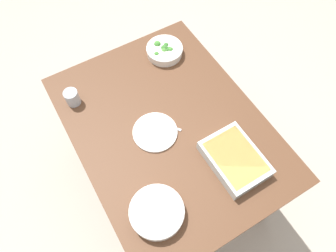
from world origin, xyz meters
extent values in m
plane|color=#B2A899|center=(0.00, 0.00, 0.00)|extent=(6.00, 6.00, 0.00)
cube|color=brown|center=(0.00, 0.00, 0.72)|extent=(1.20, 0.90, 0.04)
cylinder|color=brown|center=(-0.54, -0.39, 0.35)|extent=(0.06, 0.06, 0.70)
cylinder|color=brown|center=(0.54, -0.39, 0.35)|extent=(0.06, 0.06, 0.70)
cylinder|color=brown|center=(0.54, 0.39, 0.35)|extent=(0.06, 0.06, 0.70)
cylinder|color=white|center=(-0.35, 0.26, 0.77)|extent=(0.23, 0.23, 0.05)
torus|color=white|center=(-0.35, 0.26, 0.79)|extent=(0.24, 0.24, 0.01)
cylinder|color=olive|center=(-0.35, 0.26, 0.77)|extent=(0.19, 0.19, 0.03)
sphere|color=silver|center=(-0.36, 0.24, 0.79)|extent=(0.02, 0.02, 0.02)
sphere|color=olive|center=(-0.37, 0.27, 0.79)|extent=(0.02, 0.02, 0.02)
sphere|color=olive|center=(-0.34, 0.27, 0.79)|extent=(0.01, 0.01, 0.01)
sphere|color=silver|center=(-0.30, 0.23, 0.79)|extent=(0.02, 0.02, 0.02)
sphere|color=olive|center=(-0.35, 0.26, 0.79)|extent=(0.01, 0.01, 0.01)
cylinder|color=white|center=(0.42, -0.22, 0.77)|extent=(0.20, 0.20, 0.05)
torus|color=white|center=(0.42, -0.22, 0.79)|extent=(0.21, 0.21, 0.01)
cylinder|color=#8CB272|center=(0.42, -0.22, 0.77)|extent=(0.16, 0.16, 0.02)
sphere|color=#3D7A33|center=(0.42, -0.22, 0.79)|extent=(0.04, 0.04, 0.04)
sphere|color=#478C38|center=(0.46, -0.20, 0.79)|extent=(0.04, 0.04, 0.04)
sphere|color=#3D7A33|center=(0.40, -0.23, 0.79)|extent=(0.03, 0.03, 0.03)
sphere|color=#3D7A33|center=(0.43, -0.24, 0.79)|extent=(0.03, 0.03, 0.03)
sphere|color=#478C38|center=(0.42, -0.22, 0.79)|extent=(0.03, 0.03, 0.03)
sphere|color=#478C38|center=(0.39, -0.25, 0.79)|extent=(0.03, 0.03, 0.03)
sphere|color=#569E42|center=(0.41, -0.22, 0.79)|extent=(0.03, 0.03, 0.03)
sphere|color=#478C38|center=(0.40, -0.24, 0.78)|extent=(0.02, 0.02, 0.02)
sphere|color=#478C38|center=(0.40, -0.16, 0.79)|extent=(0.03, 0.03, 0.03)
cube|color=silver|center=(-0.32, -0.17, 0.77)|extent=(0.30, 0.22, 0.06)
cube|color=#DBAD56|center=(-0.32, -0.17, 0.78)|extent=(0.27, 0.20, 0.04)
cylinder|color=#B2BCC6|center=(0.37, 0.35, 0.78)|extent=(0.07, 0.07, 0.08)
cylinder|color=black|center=(0.37, 0.35, 0.77)|extent=(0.06, 0.06, 0.05)
cylinder|color=white|center=(0.00, 0.07, 0.75)|extent=(0.22, 0.22, 0.01)
cube|color=silver|center=(-0.35, 0.26, 0.74)|extent=(0.14, 0.04, 0.01)
ellipsoid|color=silver|center=(-0.27, 0.25, 0.75)|extent=(0.04, 0.03, 0.01)
cube|color=silver|center=(0.00, 0.00, 0.74)|extent=(0.12, 0.09, 0.01)
cube|color=silver|center=(0.07, 0.05, 0.74)|extent=(0.05, 0.05, 0.01)
camera|label=1|loc=(-0.65, 0.39, 2.09)|focal=33.29mm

